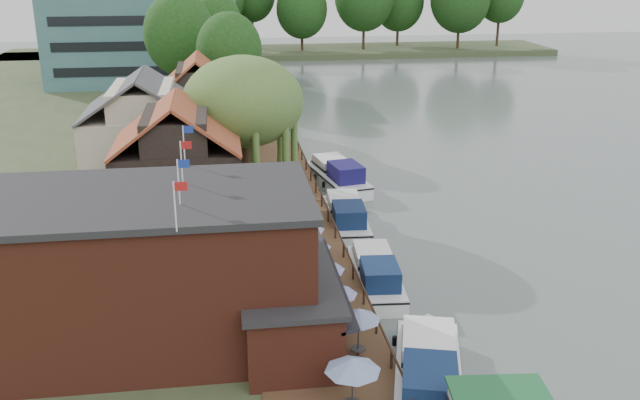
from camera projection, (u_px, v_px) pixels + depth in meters
name	position (u px, v px, depth m)	size (l,w,h in m)	color
ground	(468.00, 325.00, 36.75)	(260.00, 260.00, 0.00)	#576461
land_bank	(26.00, 156.00, 65.27)	(50.00, 140.00, 1.00)	#384728
quay_deck	(293.00, 241.00, 44.67)	(6.00, 50.00, 0.10)	#47301E
quay_rail	(334.00, 229.00, 45.35)	(0.20, 49.00, 1.00)	black
pub	(187.00, 268.00, 32.41)	(20.00, 11.00, 7.30)	maroon
hotel_block	(143.00, 37.00, 96.83)	(25.40, 12.40, 12.30)	#38666B
cottage_a	(178.00, 164.00, 46.08)	(8.60, 7.60, 8.50)	black
cottage_b	(145.00, 129.00, 55.03)	(9.60, 8.60, 8.50)	beige
cottage_c	(199.00, 104.00, 63.97)	(7.60, 7.60, 8.50)	black
willow	(244.00, 129.00, 51.04)	(8.60, 8.60, 10.43)	#476B2D
umbrella_0	(352.00, 385.00, 27.76)	(2.23, 2.23, 2.38)	#1B4395
umbrella_1	(358.00, 332.00, 31.57)	(1.97, 1.97, 2.38)	navy
umbrella_2	(335.00, 306.00, 33.86)	(2.11, 2.11, 2.38)	navy
umbrella_3	(324.00, 281.00, 36.44)	(2.19, 2.19, 2.38)	navy
umbrella_4	(310.00, 259.00, 39.13)	(2.31, 2.31, 2.38)	navy
umbrella_5	(305.00, 240.00, 41.60)	(2.34, 2.34, 2.38)	#1B2798
cruiser_0	(429.00, 369.00, 30.74)	(3.24, 10.02, 2.43)	white
cruiser_1	(376.00, 270.00, 40.63)	(2.90, 8.99, 2.14)	white
cruiser_2	(346.00, 213.00, 49.34)	(3.03, 9.38, 2.25)	silver
cruiser_3	(337.00, 172.00, 58.10)	(3.20, 9.90, 2.40)	white
bank_tree_0	(230.00, 72.00, 70.58)	(6.43, 6.43, 11.77)	#143811
bank_tree_1	(181.00, 54.00, 78.23)	(7.80, 7.80, 13.17)	#143811
bank_tree_2	(217.00, 44.00, 88.17)	(6.23, 6.23, 12.64)	#143811
bank_tree_3	(210.00, 36.00, 104.70)	(7.09, 7.09, 10.86)	#143811
bank_tree_4	(211.00, 33.00, 112.08)	(6.07, 6.07, 9.99)	#143811
bank_tree_5	(187.00, 19.00, 118.03)	(6.50, 6.50, 12.97)	#143811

